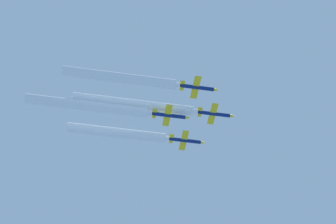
# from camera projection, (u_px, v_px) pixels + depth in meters

# --- Properties ---
(jet_lead) EXTENTS (8.36, 12.17, 2.93)m
(jet_lead) POSITION_uv_depth(u_px,v_px,m) (215.00, 114.00, 188.57)
(jet_lead) COLOR navy
(jet_left_wingman) EXTENTS (8.36, 12.17, 2.93)m
(jet_left_wingman) POSITION_uv_depth(u_px,v_px,m) (186.00, 141.00, 193.75)
(jet_left_wingman) COLOR navy
(jet_right_wingman) EXTENTS (8.36, 12.17, 2.93)m
(jet_right_wingman) POSITION_uv_depth(u_px,v_px,m) (198.00, 88.00, 180.18)
(jet_right_wingman) COLOR navy
(jet_slot) EXTENTS (8.36, 12.17, 2.93)m
(jet_slot) POSITION_uv_depth(u_px,v_px,m) (170.00, 116.00, 184.41)
(jet_slot) COLOR navy
(smoke_trail_lead) EXTENTS (3.04, 38.57, 3.04)m
(smoke_trail_lead) POSITION_uv_depth(u_px,v_px,m) (136.00, 104.00, 186.11)
(smoke_trail_lead) COLOR white
(smoke_trail_left_wingman) EXTENTS (3.04, 32.30, 3.04)m
(smoke_trail_left_wingman) POSITION_uv_depth(u_px,v_px,m) (119.00, 133.00, 191.59)
(smoke_trail_left_wingman) COLOR white
(smoke_trail_right_wingman) EXTENTS (3.04, 34.62, 3.04)m
(smoke_trail_right_wingman) POSITION_uv_depth(u_px,v_px,m) (122.00, 78.00, 177.91)
(smoke_trail_right_wingman) COLOR white
(smoke_trail_slot) EXTENTS (3.04, 37.93, 3.04)m
(smoke_trail_slot) POSITION_uv_depth(u_px,v_px,m) (89.00, 106.00, 181.98)
(smoke_trail_slot) COLOR white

